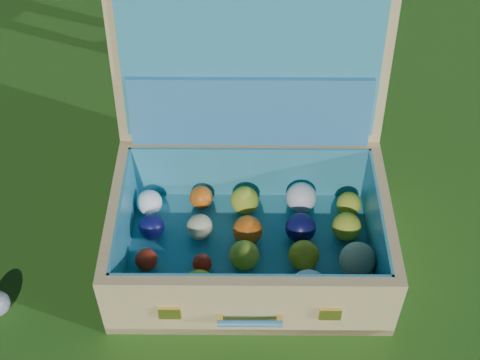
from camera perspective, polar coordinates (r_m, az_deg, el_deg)
name	(u,v)px	position (r m, az deg, el deg)	size (l,w,h in m)	color
ground	(165,237)	(1.78, -6.44, -4.84)	(60.00, 60.00, 0.00)	#215114
suitcase	(252,185)	(1.64, 1.02, -0.39)	(0.79, 0.71, 0.64)	#DBB976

